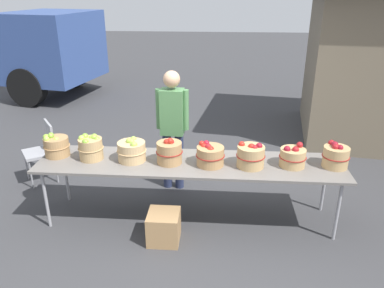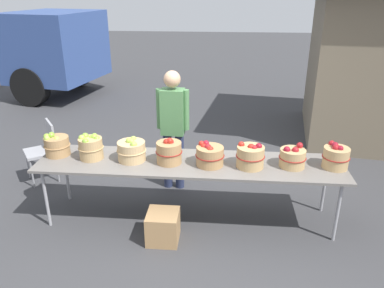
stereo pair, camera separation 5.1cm
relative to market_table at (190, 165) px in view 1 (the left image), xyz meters
The scene contains 13 objects.
ground_plane 0.72m from the market_table, ahead, with size 40.00×40.00×0.00m, color #38383A.
market_table is the anchor object (origin of this frame).
apple_basket_green_0 1.60m from the market_table, behind, with size 0.31×0.31×0.28m.
apple_basket_green_1 1.16m from the market_table, behind, with size 0.29×0.29×0.29m.
apple_basket_green_2 0.69m from the market_table, behind, with size 0.34×0.34×0.27m.
apple_basket_red_0 0.29m from the market_table, behind, with size 0.30×0.30×0.31m.
apple_basket_red_1 0.28m from the market_table, 12.52° to the right, with size 0.33×0.33×0.26m.
apple_basket_red_2 0.70m from the market_table, ahead, with size 0.32×0.32×0.29m.
apple_basket_red_3 1.16m from the market_table, ahead, with size 0.30×0.30×0.26m.
apple_basket_red_4 1.62m from the market_table, ahead, with size 0.30×0.30×0.29m.
vendor_adult 0.85m from the market_table, 111.05° to the left, with size 0.43×0.24×1.64m.
folding_chair 2.32m from the market_table, 158.80° to the left, with size 0.56×0.56×0.86m.
produce_crate 0.76m from the market_table, 118.78° to the right, with size 0.34×0.34×0.34m, color #A87F51.
Camera 1 is at (0.32, -3.91, 2.62)m, focal length 35.49 mm.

